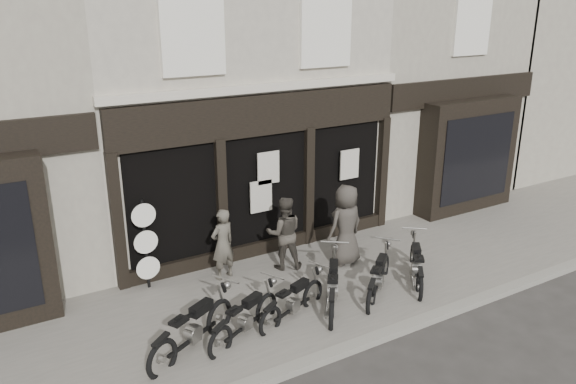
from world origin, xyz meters
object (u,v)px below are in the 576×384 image
man_right (346,225)px  advert_sign_post (146,249)px  motorcycle_2 (293,304)px  motorcycle_4 (378,280)px  man_centre (284,233)px  motorcycle_1 (245,321)px  motorcycle_3 (333,289)px  man_left (223,244)px  motorcycle_5 (416,268)px  motorcycle_0 (193,332)px

man_right → advert_sign_post: bearing=-21.4°
motorcycle_2 → motorcycle_4: motorcycle_4 is taller
motorcycle_4 → advert_sign_post: 4.83m
man_centre → man_right: man_right is taller
motorcycle_1 → man_right: bearing=-1.9°
motorcycle_1 → advert_sign_post: (-0.96, 2.59, 0.63)m
man_right → motorcycle_3: bearing=39.9°
motorcycle_1 → man_left: size_ratio=1.15×
man_left → motorcycle_3: bearing=110.1°
motorcycle_2 → motorcycle_5: (3.05, -0.09, 0.03)m
man_left → man_centre: (1.39, -0.23, 0.04)m
man_centre → advert_sign_post: advert_sign_post is taller
motorcycle_4 → motorcycle_5: same height
motorcycle_0 → man_centre: 3.53m
man_left → motorcycle_5: bearing=134.1°
motorcycle_5 → man_left: man_left is taller
motorcycle_3 → man_centre: (-0.03, 1.86, 0.54)m
motorcycle_2 → motorcycle_3: 0.93m
motorcycle_3 → advert_sign_post: (-2.96, 2.48, 0.59)m
man_centre → motorcycle_0: bearing=55.6°
motorcycle_0 → advert_sign_post: (-0.00, 2.51, 0.59)m
motorcycle_4 → man_left: (-2.48, 2.21, 0.53)m
man_centre → man_right: 1.42m
motorcycle_1 → motorcycle_3: motorcycle_3 is taller
man_centre → motorcycle_3: bearing=113.6°
man_centre → advert_sign_post: 2.99m
motorcycle_0 → motorcycle_3: size_ratio=1.07×
motorcycle_0 → motorcycle_4: bearing=-29.2°
motorcycle_4 → man_right: (0.22, 1.47, 0.67)m
motorcycle_5 → man_right: size_ratio=0.93×
motorcycle_5 → man_right: man_right is taller
man_left → man_right: 2.81m
motorcycle_0 → man_right: 4.51m
motorcycle_2 → motorcycle_5: motorcycle_5 is taller
motorcycle_1 → motorcycle_4: 3.06m
motorcycle_4 → man_centre: man_centre is taller
motorcycle_0 → man_centre: size_ratio=1.20×
motorcycle_4 → man_left: 3.37m
motorcycle_1 → man_left: bearing=49.4°
motorcycle_1 → motorcycle_4: bearing=-26.1°
motorcycle_1 → man_right: (3.29, 1.46, 0.68)m
motorcycle_2 → advert_sign_post: (-2.03, 2.49, 0.65)m
motorcycle_4 → man_right: man_right is taller
motorcycle_1 → advert_sign_post: advert_sign_post is taller
motorcycle_0 → motorcycle_1: size_ratio=1.09×
motorcycle_0 → advert_sign_post: size_ratio=0.97×
motorcycle_4 → man_right: bearing=42.1°
motorcycle_3 → man_left: size_ratio=1.18×
motorcycle_3 → motorcycle_2: bearing=127.5°
man_left → advert_sign_post: bearing=-28.2°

